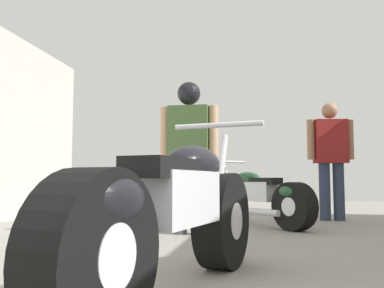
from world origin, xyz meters
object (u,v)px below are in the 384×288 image
(motorcycle_maroon_cruiser, at_px, (174,216))
(mechanic_with_helmet, at_px, (189,142))
(motorcycle_black_naked, at_px, (259,198))
(mechanic_in_blue, at_px, (331,153))

(motorcycle_maroon_cruiser, distance_m, mechanic_with_helmet, 2.56)
(motorcycle_black_naked, bearing_deg, mechanic_in_blue, 42.24)
(mechanic_in_blue, relative_size, mechanic_with_helmet, 1.03)
(motorcycle_maroon_cruiser, height_order, mechanic_in_blue, mechanic_in_blue)
(motorcycle_maroon_cruiser, xyz_separation_m, mechanic_in_blue, (1.44, 4.30, 0.56))
(motorcycle_maroon_cruiser, xyz_separation_m, motorcycle_black_naked, (0.41, 3.36, -0.05))
(motorcycle_maroon_cruiser, bearing_deg, motorcycle_black_naked, 83.11)
(motorcycle_black_naked, xyz_separation_m, mechanic_with_helmet, (-0.75, -0.90, 0.64))
(motorcycle_maroon_cruiser, distance_m, mechanic_in_blue, 4.57)
(mechanic_in_blue, height_order, mechanic_with_helmet, mechanic_in_blue)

